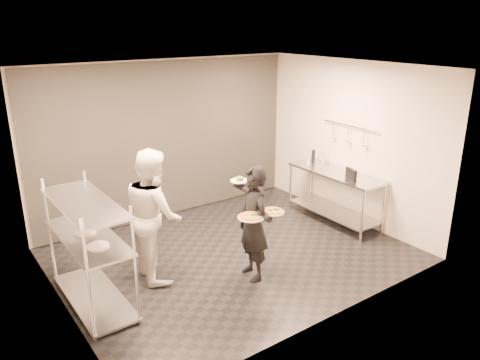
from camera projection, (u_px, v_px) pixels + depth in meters
room_shell at (191, 150)px, 7.63m from camera, size 5.00×4.00×2.80m
pass_rack at (89, 247)px, 5.74m from camera, size 0.60×1.60×1.50m
prep_counter at (335, 188)px, 8.18m from camera, size 0.60×1.80×0.92m
utensil_rail at (348, 135)px, 8.02m from camera, size 0.07×1.20×0.31m
waiter at (253, 224)px, 6.31m from camera, size 0.48×0.64×1.61m
chef at (154, 214)px, 6.34m from camera, size 0.82×0.99×1.83m
pizza_plate_near at (251, 216)px, 6.02m from camera, size 0.35×0.35×0.05m
pizza_plate_far at (273, 211)px, 6.12m from camera, size 0.30×0.30×0.05m
salad_plate at (239, 179)px, 6.29m from camera, size 0.25×0.25×0.07m
pos_monitor at (351, 174)px, 7.65m from camera, size 0.13×0.27×0.19m
bottle_green at (309, 160)px, 8.39m from camera, size 0.06×0.06×0.23m
bottle_clear at (324, 158)px, 8.52m from camera, size 0.06×0.06×0.21m
bottle_dark at (313, 156)px, 8.61m from camera, size 0.07×0.07×0.23m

